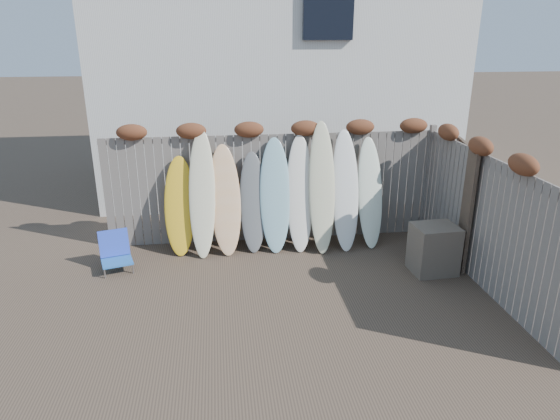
{
  "coord_description": "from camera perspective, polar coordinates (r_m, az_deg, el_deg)",
  "views": [
    {
      "loc": [
        -0.95,
        -6.31,
        3.73
      ],
      "look_at": [
        0.0,
        1.2,
        1.0
      ],
      "focal_mm": 32.0,
      "sensor_mm": 36.0,
      "label": 1
    }
  ],
  "objects": [
    {
      "name": "surfboard_8",
      "position": [
        9.15,
        10.24,
        1.95
      ],
      "size": [
        0.45,
        0.69,
        1.94
      ],
      "primitive_type": "ellipsoid",
      "rotation": [
        -0.31,
        0.0,
        -0.0
      ],
      "color": "white",
      "rests_on": "ground"
    },
    {
      "name": "beach_chair",
      "position": [
        8.67,
        -18.29,
        -4.6
      ],
      "size": [
        0.6,
        0.62,
        0.64
      ],
      "color": "blue",
      "rests_on": "ground"
    },
    {
      "name": "house",
      "position": [
        12.91,
        -0.79,
        17.48
      ],
      "size": [
        8.5,
        5.5,
        6.33
      ],
      "color": "silver",
      "rests_on": "ground"
    },
    {
      "name": "wooden_crate",
      "position": [
        8.47,
        17.17,
        -4.28
      ],
      "size": [
        0.72,
        0.61,
        0.8
      ],
      "primitive_type": "cube",
      "rotation": [
        0.0,
        0.0,
        0.06
      ],
      "color": "#4C4139",
      "rests_on": "ground"
    },
    {
      "name": "surfboard_3",
      "position": [
        8.84,
        -3.13,
        0.89
      ],
      "size": [
        0.49,
        0.64,
        1.73
      ],
      "primitive_type": "ellipsoid",
      "rotation": [
        -0.31,
        0.0,
        -0.04
      ],
      "color": "slate",
      "rests_on": "ground"
    },
    {
      "name": "surfboard_7",
      "position": [
        8.95,
        7.46,
        2.21
      ],
      "size": [
        0.51,
        0.76,
        2.09
      ],
      "primitive_type": "ellipsoid",
      "rotation": [
        -0.31,
        0.0,
        -0.05
      ],
      "color": "white",
      "rests_on": "ground"
    },
    {
      "name": "lattice_panel",
      "position": [
        8.89,
        19.93,
        0.73
      ],
      "size": [
        0.36,
        1.31,
        2.0
      ],
      "primitive_type": "cube",
      "rotation": [
        0.0,
        0.0,
        -0.23
      ],
      "color": "#332D1F",
      "rests_on": "ground"
    },
    {
      "name": "ground",
      "position": [
        7.4,
        1.19,
        -10.48
      ],
      "size": [
        80.0,
        80.0,
        0.0
      ],
      "primitive_type": "plane",
      "color": "#493A2D"
    },
    {
      "name": "surfboard_0",
      "position": [
        8.87,
        -11.39,
        0.44
      ],
      "size": [
        0.58,
        0.65,
        1.69
      ],
      "primitive_type": "ellipsoid",
      "rotation": [
        -0.31,
        0.0,
        -0.08
      ],
      "color": "yellow",
      "rests_on": "ground"
    },
    {
      "name": "surfboard_1",
      "position": [
        8.71,
        -8.9,
        1.79
      ],
      "size": [
        0.52,
        0.79,
        2.14
      ],
      "primitive_type": "ellipsoid",
      "rotation": [
        -0.31,
        0.0,
        -0.08
      ],
      "color": "beige",
      "rests_on": "ground"
    },
    {
      "name": "surfboard_5",
      "position": [
        8.85,
        2.29,
        1.88
      ],
      "size": [
        0.54,
        0.75,
        2.01
      ],
      "primitive_type": "ellipsoid",
      "rotation": [
        -0.31,
        0.0,
        -0.09
      ],
      "color": "white",
      "rests_on": "ground"
    },
    {
      "name": "back_fence",
      "position": [
        9.13,
        -0.57,
        3.63
      ],
      "size": [
        6.05,
        0.28,
        2.24
      ],
      "color": "slate",
      "rests_on": "ground"
    },
    {
      "name": "surfboard_6",
      "position": [
        8.81,
        4.81,
        2.57
      ],
      "size": [
        0.52,
        0.83,
        2.25
      ],
      "primitive_type": "ellipsoid",
      "rotation": [
        -0.31,
        0.0,
        -0.08
      ],
      "color": "beige",
      "rests_on": "ground"
    },
    {
      "name": "surfboard_2",
      "position": [
        8.75,
        -6.27,
        1.13
      ],
      "size": [
        0.58,
        0.7,
        1.88
      ],
      "primitive_type": "ellipsoid",
      "rotation": [
        -0.31,
        0.0,
        0.06
      ],
      "color": "#EECE7E",
      "rests_on": "ground"
    },
    {
      "name": "surfboard_4",
      "position": [
        8.81,
        -0.57,
        1.68
      ],
      "size": [
        0.59,
        0.74,
        1.97
      ],
      "primitive_type": "ellipsoid",
      "rotation": [
        -0.31,
        0.0,
        -0.07
      ],
      "color": "#8BBDCB",
      "rests_on": "ground"
    },
    {
      "name": "right_fence",
      "position": [
        8.09,
        22.47,
        -0.4
      ],
      "size": [
        0.28,
        4.4,
        2.24
      ],
      "color": "slate",
      "rests_on": "ground"
    }
  ]
}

